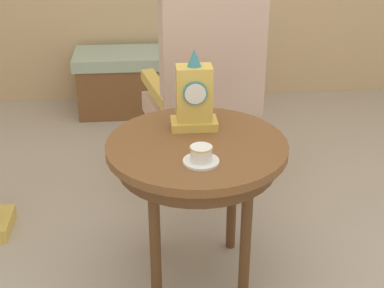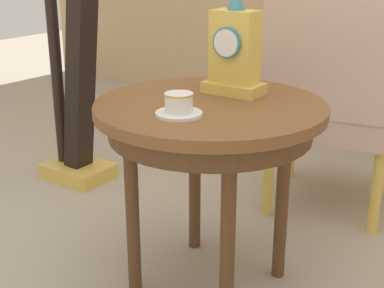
{
  "view_description": "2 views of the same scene",
  "coord_description": "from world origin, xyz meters",
  "px_view_note": "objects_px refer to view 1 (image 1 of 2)",
  "views": [
    {
      "loc": [
        -0.24,
        -1.87,
        1.62
      ],
      "look_at": [
        -0.07,
        0.09,
        0.63
      ],
      "focal_mm": 52.57,
      "sensor_mm": 36.0,
      "label": 1
    },
    {
      "loc": [
        0.83,
        -1.29,
        1.1
      ],
      "look_at": [
        -0.1,
        0.07,
        0.5
      ],
      "focal_mm": 51.75,
      "sensor_mm": 36.0,
      "label": 2
    }
  ],
  "objects_px": {
    "window_bench": "(152,81)",
    "mantel_clock": "(194,97)",
    "teacup_left": "(201,155)",
    "armchair": "(205,86)",
    "side_table": "(197,160)"
  },
  "relations": [
    {
      "from": "side_table",
      "to": "teacup_left",
      "type": "xyz_separation_m",
      "value": [
        0.0,
        -0.17,
        0.11
      ]
    },
    {
      "from": "teacup_left",
      "to": "window_bench",
      "type": "distance_m",
      "value": 2.08
    },
    {
      "from": "armchair",
      "to": "window_bench",
      "type": "height_order",
      "value": "armchair"
    },
    {
      "from": "teacup_left",
      "to": "side_table",
      "type": "bearing_deg",
      "value": 90.12
    },
    {
      "from": "window_bench",
      "to": "mantel_clock",
      "type": "bearing_deg",
      "value": -85.07
    },
    {
      "from": "teacup_left",
      "to": "armchair",
      "type": "relative_size",
      "value": 0.12
    },
    {
      "from": "armchair",
      "to": "window_bench",
      "type": "xyz_separation_m",
      "value": [
        -0.26,
        1.12,
        -0.37
      ]
    },
    {
      "from": "teacup_left",
      "to": "armchair",
      "type": "distance_m",
      "value": 0.92
    },
    {
      "from": "mantel_clock",
      "to": "armchair",
      "type": "height_order",
      "value": "armchair"
    },
    {
      "from": "side_table",
      "to": "armchair",
      "type": "distance_m",
      "value": 0.75
    },
    {
      "from": "mantel_clock",
      "to": "window_bench",
      "type": "relative_size",
      "value": 0.31
    },
    {
      "from": "mantel_clock",
      "to": "side_table",
      "type": "bearing_deg",
      "value": -90.66
    },
    {
      "from": "armchair",
      "to": "teacup_left",
      "type": "bearing_deg",
      "value": -97.1
    },
    {
      "from": "window_bench",
      "to": "teacup_left",
      "type": "bearing_deg",
      "value": -85.84
    },
    {
      "from": "mantel_clock",
      "to": "window_bench",
      "type": "xyz_separation_m",
      "value": [
        -0.15,
        1.72,
        -0.56
      ]
    }
  ]
}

